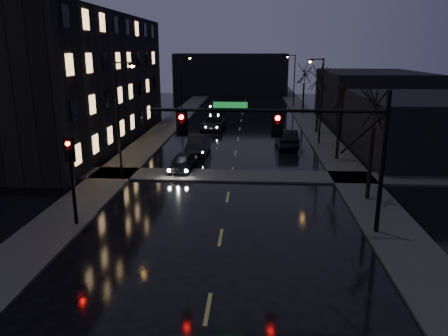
% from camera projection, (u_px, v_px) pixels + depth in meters
% --- Properties ---
extents(sidewalk_left, '(3.00, 140.00, 0.12)m').
position_uv_depth(sidewalk_left, '(161.00, 132.00, 47.52)').
color(sidewalk_left, '#2D2D2B').
rests_on(sidewalk_left, ground).
extents(sidewalk_right, '(3.00, 140.00, 0.12)m').
position_uv_depth(sidewalk_right, '(319.00, 134.00, 46.44)').
color(sidewalk_right, '#2D2D2B').
rests_on(sidewalk_right, ground).
extents(sidewalk_cross, '(40.00, 3.00, 0.12)m').
position_uv_depth(sidewalk_cross, '(231.00, 176.00, 31.10)').
color(sidewalk_cross, '#2D2D2B').
rests_on(sidewalk_cross, ground).
extents(apartment_block, '(12.00, 30.00, 12.00)m').
position_uv_depth(apartment_block, '(65.00, 79.00, 41.66)').
color(apartment_block, black).
rests_on(apartment_block, ground).
extents(commercial_right_near, '(10.00, 14.00, 5.00)m').
position_uv_depth(commercial_right_near, '(420.00, 126.00, 36.69)').
color(commercial_right_near, black).
rests_on(commercial_right_near, ground).
extents(commercial_right_far, '(12.00, 18.00, 6.00)m').
position_uv_depth(commercial_right_far, '(371.00, 95.00, 57.65)').
color(commercial_right_far, black).
rests_on(commercial_right_far, ground).
extents(far_block, '(22.00, 10.00, 8.00)m').
position_uv_depth(far_block, '(231.00, 74.00, 87.55)').
color(far_block, black).
rests_on(far_block, ground).
extents(signal_mast, '(11.11, 0.41, 7.00)m').
position_uv_depth(signal_mast, '(304.00, 135.00, 20.44)').
color(signal_mast, black).
rests_on(signal_mast, ground).
extents(signal_pole_left, '(0.35, 0.41, 4.53)m').
position_uv_depth(signal_pole_left, '(71.00, 169.00, 21.64)').
color(signal_pole_left, black).
rests_on(signal_pole_left, ground).
extents(tree_near, '(3.52, 3.52, 8.08)m').
position_uv_depth(tree_near, '(376.00, 96.00, 24.61)').
color(tree_near, black).
rests_on(tree_near, ground).
extents(tree_mid_a, '(3.30, 3.30, 7.58)m').
position_uv_depth(tree_mid_a, '(341.00, 88.00, 34.35)').
color(tree_mid_a, black).
rests_on(tree_mid_a, ground).
extents(tree_mid_b, '(3.74, 3.74, 8.59)m').
position_uv_depth(tree_mid_b, '(320.00, 71.00, 45.70)').
color(tree_mid_b, black).
rests_on(tree_mid_b, ground).
extents(tree_far, '(3.43, 3.43, 7.88)m').
position_uv_depth(tree_far, '(305.00, 70.00, 59.32)').
color(tree_far, black).
rests_on(tree_far, ground).
extents(streetlight_l_near, '(1.53, 0.28, 8.00)m').
position_uv_depth(streetlight_l_near, '(121.00, 110.00, 29.86)').
color(streetlight_l_near, black).
rests_on(streetlight_l_near, ground).
extents(streetlight_l_far, '(1.53, 0.28, 8.00)m').
position_uv_depth(streetlight_l_far, '(183.00, 82.00, 55.86)').
color(streetlight_l_far, black).
rests_on(streetlight_l_far, ground).
extents(streetlight_r_mid, '(1.53, 0.28, 8.00)m').
position_uv_depth(streetlight_r_mid, '(319.00, 94.00, 40.45)').
color(streetlight_r_mid, black).
rests_on(streetlight_r_mid, ground).
extents(streetlight_r_far, '(1.53, 0.28, 8.00)m').
position_uv_depth(streetlight_r_far, '(293.00, 76.00, 67.41)').
color(streetlight_r_far, black).
rests_on(streetlight_r_far, ground).
extents(oncoming_car_a, '(1.92, 4.07, 1.35)m').
position_uv_depth(oncoming_car_a, '(183.00, 162.00, 32.27)').
color(oncoming_car_a, black).
rests_on(oncoming_car_a, ground).
extents(oncoming_car_b, '(1.80, 4.85, 1.58)m').
position_uv_depth(oncoming_car_b, '(199.00, 145.00, 37.79)').
color(oncoming_car_b, black).
rests_on(oncoming_car_b, ground).
extents(oncoming_car_c, '(2.70, 5.33, 1.44)m').
position_uv_depth(oncoming_car_c, '(213.00, 124.00, 48.90)').
color(oncoming_car_c, black).
rests_on(oncoming_car_c, ground).
extents(oncoming_car_d, '(2.16, 5.01, 1.44)m').
position_uv_depth(oncoming_car_d, '(215.00, 104.00, 66.29)').
color(oncoming_car_d, black).
rests_on(oncoming_car_d, ground).
extents(lead_car, '(1.96, 5.12, 1.66)m').
position_uv_depth(lead_car, '(286.00, 138.00, 40.28)').
color(lead_car, black).
rests_on(lead_car, ground).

